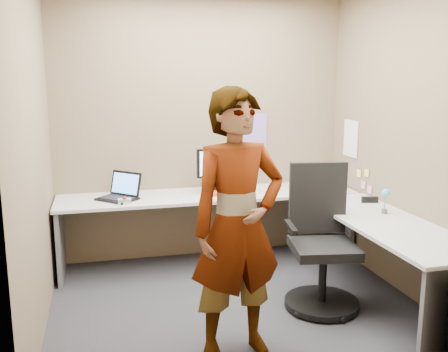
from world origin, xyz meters
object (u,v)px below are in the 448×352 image
object	(u,v)px
desk	(270,220)
office_chair	(321,250)
monitor	(217,165)
person	(238,226)

from	to	relation	value
desk	office_chair	bearing A→B (deg)	-65.54
monitor	desk	bearing A→B (deg)	-69.12
desk	person	bearing A→B (deg)	-119.27
desk	office_chair	world-z (taller)	office_chair
person	desk	bearing A→B (deg)	50.35
desk	person	xyz separation A→B (m)	(-0.62, -1.10, 0.32)
monitor	person	bearing A→B (deg)	-109.78
person	office_chair	bearing A→B (deg)	21.71
monitor	person	world-z (taller)	person
monitor	office_chair	world-z (taller)	monitor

